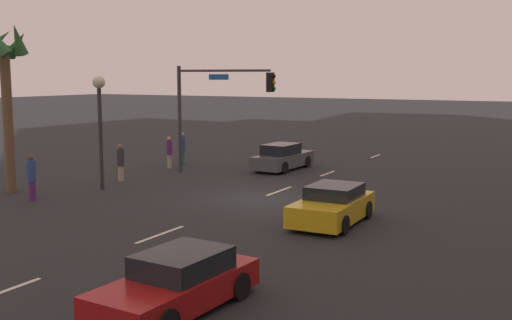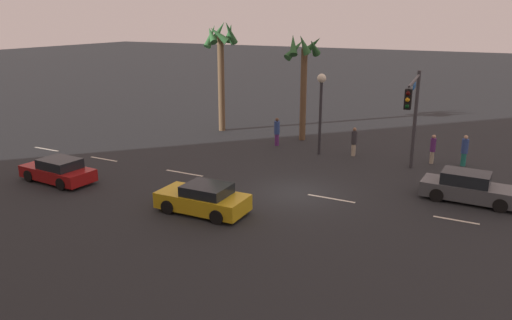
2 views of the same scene
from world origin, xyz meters
name	(u,v)px [view 2 (image 2 of 2)]	position (x,y,z in m)	size (l,w,h in m)	color
ground_plane	(297,193)	(0.00, 0.00, 0.00)	(220.00, 220.00, 0.00)	#232628
lane_stripe_0	(47,149)	(-18.00, 0.00, 0.01)	(2.19, 0.14, 0.01)	silver
lane_stripe_1	(104,159)	(-12.92, 0.00, 0.01)	(2.13, 0.14, 0.01)	silver
lane_stripe_2	(184,173)	(-6.86, 0.00, 0.01)	(2.48, 0.14, 0.01)	silver
lane_stripe_3	(331,198)	(1.81, 0.00, 0.01)	(2.39, 0.14, 0.01)	silver
lane_stripe_4	(456,220)	(7.49, 0.00, 0.01)	(1.89, 0.14, 0.01)	silver
car_0	(469,188)	(7.70, 2.72, 0.65)	(4.48, 1.90, 1.43)	#474C51
car_1	(203,199)	(-2.70, -4.30, 0.63)	(4.13, 2.03, 1.33)	gold
car_2	(58,171)	(-11.90, -4.31, 0.60)	(4.27, 2.04, 1.28)	maroon
traffic_signal	(413,107)	(4.37, 5.10, 3.86)	(0.75, 5.50, 5.61)	#38383D
streetlamp	(321,97)	(-1.59, 7.27, 3.66)	(0.56, 0.56, 5.10)	#2D2D33
pedestrian_0	(277,131)	(-4.92, 8.01, 1.01)	(0.52, 0.52, 1.91)	#59266B
pedestrian_1	(433,148)	(5.11, 8.45, 0.94)	(0.41, 0.41, 1.76)	#B2A58C
pedestrian_2	(354,141)	(0.46, 7.93, 0.96)	(0.49, 0.49, 1.82)	#B2A58C
pedestrian_3	(465,150)	(6.84, 8.81, 0.97)	(0.41, 0.41, 1.85)	#1E7266
palm_tree_0	(303,63)	(-4.11, 10.38, 5.41)	(2.60, 2.41, 7.41)	brown
palm_tree_1	(220,52)	(-10.67, 10.24, 5.91)	(2.52, 2.54, 8.25)	brown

